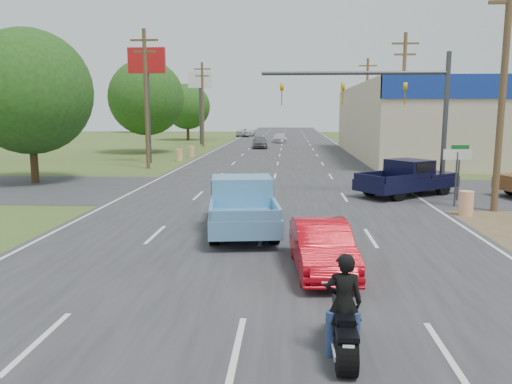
# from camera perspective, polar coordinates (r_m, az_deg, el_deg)

# --- Properties ---
(ground) EXTENTS (200.00, 200.00, 0.00)m
(ground) POSITION_cam_1_polar(r_m,az_deg,el_deg) (9.18, -2.20, -17.47)
(ground) COLOR #414F1F
(ground) RESTS_ON ground
(main_road) EXTENTS (15.00, 180.00, 0.02)m
(main_road) POSITION_cam_1_polar(r_m,az_deg,el_deg) (48.35, 2.72, 4.21)
(main_road) COLOR #2D2D30
(main_road) RESTS_ON ground
(cross_road) EXTENTS (120.00, 10.00, 0.02)m
(cross_road) POSITION_cam_1_polar(r_m,az_deg,el_deg) (26.50, 1.82, 0.19)
(cross_road) COLOR #2D2D30
(cross_road) RESTS_ON ground
(utility_pole_1) EXTENTS (2.00, 0.28, 10.00)m
(utility_pole_1) POSITION_cam_1_polar(r_m,az_deg,el_deg) (22.89, 26.43, 11.19)
(utility_pole_1) COLOR #4C3823
(utility_pole_1) RESTS_ON ground
(utility_pole_2) EXTENTS (2.00, 0.28, 10.00)m
(utility_pole_2) POSITION_cam_1_polar(r_m,az_deg,el_deg) (40.12, 16.45, 10.45)
(utility_pole_2) COLOR #4C3823
(utility_pole_2) RESTS_ON ground
(utility_pole_3) EXTENTS (2.00, 0.28, 10.00)m
(utility_pole_3) POSITION_cam_1_polar(r_m,az_deg,el_deg) (57.83, 12.53, 10.07)
(utility_pole_3) COLOR #4C3823
(utility_pole_3) RESTS_ON ground
(utility_pole_5) EXTENTS (2.00, 0.28, 10.00)m
(utility_pole_5) POSITION_cam_1_polar(r_m,az_deg,el_deg) (37.65, -12.46, 10.72)
(utility_pole_5) COLOR #4C3823
(utility_pole_5) RESTS_ON ground
(utility_pole_6) EXTENTS (2.00, 0.28, 10.00)m
(utility_pole_6) POSITION_cam_1_polar(r_m,az_deg,el_deg) (61.07, -6.12, 10.17)
(utility_pole_6) COLOR #4C3823
(utility_pole_6) RESTS_ON ground
(tree_0) EXTENTS (7.14, 7.14, 8.84)m
(tree_0) POSITION_cam_1_polar(r_m,az_deg,el_deg) (31.87, -24.49, 10.37)
(tree_0) COLOR #422D19
(tree_0) RESTS_ON ground
(tree_1) EXTENTS (7.56, 7.56, 9.36)m
(tree_1) POSITION_cam_1_polar(r_m,az_deg,el_deg) (52.21, -12.44, 10.49)
(tree_1) COLOR #422D19
(tree_1) RESTS_ON ground
(tree_2) EXTENTS (6.72, 6.72, 8.32)m
(tree_2) POSITION_cam_1_polar(r_m,az_deg,el_deg) (75.69, -7.84, 9.64)
(tree_2) COLOR #422D19
(tree_2) RESTS_ON ground
(tree_5) EXTENTS (7.98, 7.98, 9.88)m
(tree_5) POSITION_cam_1_polar(r_m,az_deg,el_deg) (107.22, 19.80, 9.50)
(tree_5) COLOR #422D19
(tree_5) RESTS_ON ground
(tree_6) EXTENTS (8.82, 8.82, 10.92)m
(tree_6) POSITION_cam_1_polar(r_m,az_deg,el_deg) (107.71, -13.11, 10.13)
(tree_6) COLOR #422D19
(tree_6) RESTS_ON ground
(barrel_0) EXTENTS (0.56, 0.56, 1.00)m
(barrel_0) POSITION_cam_1_polar(r_m,az_deg,el_deg) (21.69, 22.88, -1.20)
(barrel_0) COLOR orange
(barrel_0) RESTS_ON ground
(barrel_1) EXTENTS (0.56, 0.56, 1.00)m
(barrel_1) POSITION_cam_1_polar(r_m,az_deg,el_deg) (29.86, 18.34, 1.69)
(barrel_1) COLOR orange
(barrel_1) RESTS_ON ground
(barrel_2) EXTENTS (0.56, 0.56, 1.00)m
(barrel_2) POSITION_cam_1_polar(r_m,az_deg,el_deg) (43.35, -8.77, 4.21)
(barrel_2) COLOR orange
(barrel_2) RESTS_ON ground
(barrel_3) EXTENTS (0.56, 0.56, 1.00)m
(barrel_3) POSITION_cam_1_polar(r_m,az_deg,el_deg) (47.19, -7.36, 4.63)
(barrel_3) COLOR orange
(barrel_3) RESTS_ON ground
(pole_sign_left_near) EXTENTS (3.00, 0.35, 9.20)m
(pole_sign_left_near) POSITION_cam_1_polar(r_m,az_deg,el_deg) (41.86, -12.34, 13.08)
(pole_sign_left_near) COLOR #3F3F44
(pole_sign_left_near) RESTS_ON ground
(pole_sign_left_far) EXTENTS (3.00, 0.35, 9.20)m
(pole_sign_left_far) POSITION_cam_1_polar(r_m,az_deg,el_deg) (65.24, -6.42, 11.72)
(pole_sign_left_far) COLOR #3F3F44
(pole_sign_left_far) RESTS_ON ground
(lane_sign) EXTENTS (1.20, 0.08, 2.52)m
(lane_sign) POSITION_cam_1_polar(r_m,az_deg,el_deg) (23.45, 21.98, 3.03)
(lane_sign) COLOR #3F3F44
(lane_sign) RESTS_ON ground
(street_name_sign) EXTENTS (0.80, 0.08, 2.61)m
(street_name_sign) POSITION_cam_1_polar(r_m,az_deg,el_deg) (25.08, 22.18, 2.70)
(street_name_sign) COLOR #3F3F44
(street_name_sign) RESTS_ON ground
(signal_mast) EXTENTS (9.12, 0.40, 7.00)m
(signal_mast) POSITION_cam_1_polar(r_m,az_deg,el_deg) (25.66, 15.13, 10.33)
(signal_mast) COLOR #3F3F44
(signal_mast) RESTS_ON ground
(red_convertible) EXTENTS (1.71, 4.08, 1.31)m
(red_convertible) POSITION_cam_1_polar(r_m,az_deg,el_deg) (13.09, 7.53, -6.27)
(red_convertible) COLOR #B70814
(red_convertible) RESTS_ON ground
(motorcycle) EXTENTS (0.65, 2.12, 1.08)m
(motorcycle) POSITION_cam_1_polar(r_m,az_deg,el_deg) (8.79, 9.93, -15.42)
(motorcycle) COLOR black
(motorcycle) RESTS_ON ground
(rider) EXTENTS (0.63, 0.41, 1.72)m
(rider) POSITION_cam_1_polar(r_m,az_deg,el_deg) (8.69, 9.96, -12.99)
(rider) COLOR black
(rider) RESTS_ON ground
(blue_pickup) EXTENTS (2.96, 6.00, 1.91)m
(blue_pickup) POSITION_cam_1_polar(r_m,az_deg,el_deg) (17.41, -1.64, -1.31)
(blue_pickup) COLOR black
(blue_pickup) RESTS_ON ground
(navy_pickup) EXTENTS (5.60, 4.88, 1.80)m
(navy_pickup) POSITION_cam_1_polar(r_m,az_deg,el_deg) (25.93, 17.10, 1.60)
(navy_pickup) COLOR black
(navy_pickup) RESTS_ON ground
(distant_car_grey) EXTENTS (2.04, 4.33, 1.43)m
(distant_car_grey) POSITION_cam_1_polar(r_m,az_deg,el_deg) (57.86, 0.44, 5.72)
(distant_car_grey) COLOR slate
(distant_car_grey) RESTS_ON ground
(distant_car_silver) EXTENTS (1.93, 4.46, 1.28)m
(distant_car_silver) POSITION_cam_1_polar(r_m,az_deg,el_deg) (69.04, 2.71, 6.19)
(distant_car_silver) COLOR silver
(distant_car_silver) RESTS_ON ground
(distant_car_white) EXTENTS (3.21, 5.51, 1.44)m
(distant_car_white) POSITION_cam_1_polar(r_m,az_deg,el_deg) (86.20, -1.16, 6.83)
(distant_car_white) COLOR silver
(distant_car_white) RESTS_ON ground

